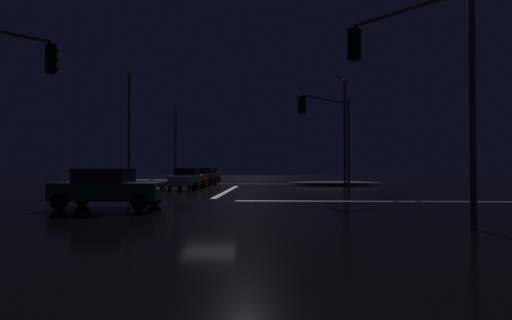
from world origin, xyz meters
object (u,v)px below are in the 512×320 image
object	(u,v)px
sedan_orange	(209,175)
streetlamp_right_near	(345,125)
traffic_signal_ne	(330,125)
streetlamp_left_near	(129,120)
traffic_signal_se	(417,68)
sedan_silver	(187,178)
streetlamp_left_far	(176,139)
sedan_green_crossing	(108,188)
sedan_red	(203,176)

from	to	relation	value
sedan_orange	streetlamp_right_near	size ratio (longest dim) A/B	0.49
traffic_signal_ne	streetlamp_left_near	xyz separation A→B (m)	(-15.89, 6.68, 1.20)
traffic_signal_ne	streetlamp_right_near	xyz separation A→B (m)	(2.18, 6.68, 0.74)
traffic_signal_se	streetlamp_left_near	distance (m)	26.48
sedan_silver	traffic_signal_se	world-z (taller)	traffic_signal_se
traffic_signal_se	streetlamp_right_near	size ratio (longest dim) A/B	0.74
sedan_silver	traffic_signal_ne	xyz separation A→B (m)	(10.18, -3.18, 3.61)
streetlamp_left_far	sedan_silver	bearing A→B (deg)	-73.67
sedan_green_crossing	streetlamp_left_far	world-z (taller)	streetlamp_left_far
sedan_green_crossing	traffic_signal_se	xyz separation A→B (m)	(10.84, -3.89, 3.74)
sedan_green_crossing	streetlamp_right_near	bearing A→B (deg)	53.36
streetlamp_left_far	streetlamp_right_near	world-z (taller)	streetlamp_left_far
sedan_silver	streetlamp_left_far	xyz separation A→B (m)	(-5.71, 19.50, 4.39)
traffic_signal_ne	traffic_signal_se	size ratio (longest dim) A/B	0.95
sedan_red	sedan_orange	xyz separation A→B (m)	(-0.44, 5.83, 0.00)
sedan_green_crossing	streetlamp_left_near	bearing A→B (deg)	107.95
traffic_signal_ne	streetlamp_left_far	world-z (taller)	streetlamp_left_far
sedan_red	streetlamp_left_near	size ratio (longest dim) A/B	0.44
sedan_red	streetlamp_left_far	xyz separation A→B (m)	(-5.85, 13.43, 4.39)
sedan_orange	streetlamp_left_near	size ratio (longest dim) A/B	0.44
traffic_signal_ne	sedan_green_crossing	bearing A→B (deg)	-135.44
streetlamp_left_far	sedan_green_crossing	bearing A→B (deg)	-80.54
sedan_orange	streetlamp_left_far	distance (m)	10.31
streetlamp_left_near	sedan_green_crossing	bearing A→B (deg)	-72.05
sedan_silver	sedan_green_crossing	size ratio (longest dim) A/B	1.00
streetlamp_right_near	sedan_orange	bearing A→B (deg)	146.42
traffic_signal_ne	streetlamp_left_far	xyz separation A→B (m)	(-15.89, 22.68, 0.78)
streetlamp_right_near	streetlamp_left_far	bearing A→B (deg)	138.48
streetlamp_right_near	traffic_signal_se	bearing A→B (deg)	-94.81
sedan_green_crossing	sedan_silver	bearing A→B (deg)	89.03
sedan_silver	sedan_red	distance (m)	6.08
sedan_red	streetlamp_left_far	distance (m)	15.29
sedan_silver	sedan_red	size ratio (longest dim) A/B	1.00
sedan_green_crossing	streetlamp_left_far	bearing A→B (deg)	99.46
streetlamp_right_near	sedan_red	bearing A→B (deg)	168.11
streetlamp_right_near	sedan_silver	bearing A→B (deg)	-164.19
sedan_red	traffic_signal_se	world-z (taller)	traffic_signal_se
sedan_orange	sedan_silver	bearing A→B (deg)	-88.56
sedan_green_crossing	traffic_signal_se	size ratio (longest dim) A/B	0.65
sedan_red	traffic_signal_ne	xyz separation A→B (m)	(10.04, -9.25, 3.61)
streetlamp_left_far	streetlamp_right_near	size ratio (longest dim) A/B	1.01
sedan_green_crossing	streetlamp_right_near	size ratio (longest dim) A/B	0.49
streetlamp_left_far	streetlamp_left_near	size ratio (longest dim) A/B	0.92
sedan_orange	traffic_signal_se	distance (m)	31.42
traffic_signal_ne	streetlamp_left_far	bearing A→B (deg)	125.02
sedan_orange	streetlamp_left_near	xyz separation A→B (m)	(-5.41, -8.40, 4.81)
sedan_orange	sedan_green_crossing	distance (m)	25.33
sedan_green_crossing	sedan_red	bearing A→B (deg)	88.93
sedan_orange	streetlamp_left_near	world-z (taller)	streetlamp_left_near
sedan_red	streetlamp_right_near	world-z (taller)	streetlamp_right_near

